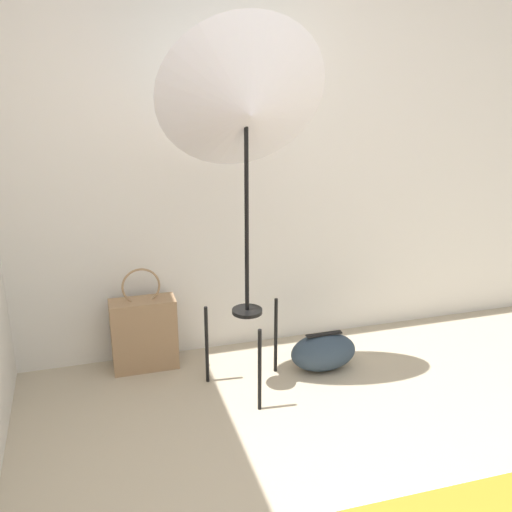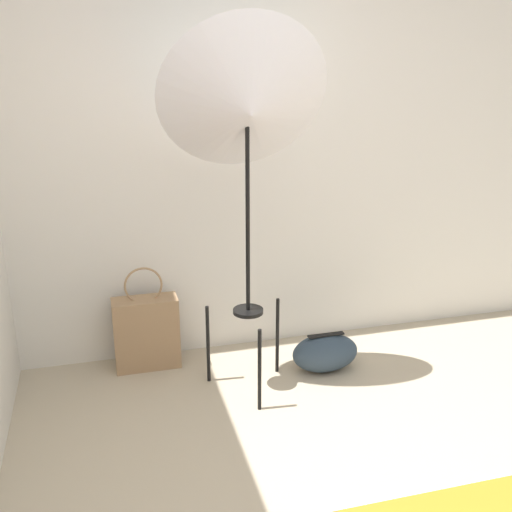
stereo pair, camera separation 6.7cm
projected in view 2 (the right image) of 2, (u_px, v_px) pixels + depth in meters
name	position (u px, v px, depth m)	size (l,w,h in m)	color
wall_back	(241.00, 139.00, 3.45)	(8.00, 0.05, 2.60)	silver
photo_umbrella	(247.00, 107.00, 2.86)	(0.86, 0.57, 1.96)	black
tote_bag	(146.00, 332.00, 3.50)	(0.38, 0.16, 0.62)	#9E7A56
duffel_bag	(325.00, 353.00, 3.49)	(0.39, 0.22, 0.23)	#2D3D4C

